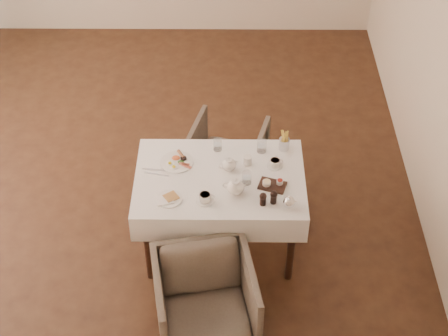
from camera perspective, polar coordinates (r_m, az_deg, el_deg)
table at (r=5.22m, az=-0.35°, el=-1.69°), size 1.28×0.88×0.75m
armchair_near at (r=4.92m, az=-1.56°, el=-10.98°), size 0.80×0.82×0.64m
armchair_far at (r=6.03m, az=0.28°, el=1.11°), size 0.77×0.78×0.58m
breakfast_plate at (r=5.27m, az=-3.92°, el=0.55°), size 0.26×0.26×0.03m
side_plate at (r=4.98m, az=-4.64°, el=-2.59°), size 0.20×0.19×0.02m
teapot_centre at (r=5.16m, az=0.41°, el=0.36°), size 0.18×0.16×0.12m
teapot_front at (r=4.97m, az=0.98°, el=-1.51°), size 0.19×0.15×0.14m
creamer at (r=5.23m, az=1.98°, el=0.64°), size 0.08×0.08×0.07m
teacup_near at (r=4.94m, az=-1.59°, el=-2.50°), size 0.13×0.13×0.06m
teacup_far at (r=5.23m, az=4.25°, el=0.40°), size 0.12×0.12×0.06m
glass_left at (r=5.35m, az=-0.54°, el=1.95°), size 0.08×0.08×0.09m
glass_mid at (r=5.07m, az=1.90°, el=-0.81°), size 0.09×0.09×0.10m
glass_right at (r=5.34m, az=3.16°, el=1.84°), size 0.10×0.10×0.10m
condiment_board at (r=5.07m, az=4.02°, el=-1.39°), size 0.23×0.18×0.05m
pepper_mill_left at (r=4.91m, az=3.26°, el=-2.58°), size 0.06×0.06×0.11m
pepper_mill_right at (r=4.92m, az=4.15°, el=-2.42°), size 0.07×0.07×0.11m
silver_pot at (r=4.90m, az=5.43°, el=-2.79°), size 0.12×0.10×0.11m
fries_cup at (r=5.35m, az=5.04°, el=2.23°), size 0.08×0.08×0.18m
cutlery_fork at (r=5.22m, az=-5.69°, el=-0.15°), size 0.21×0.04×0.00m
cutlery_knife at (r=5.19m, az=-5.63°, el=-0.52°), size 0.19×0.06×0.00m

